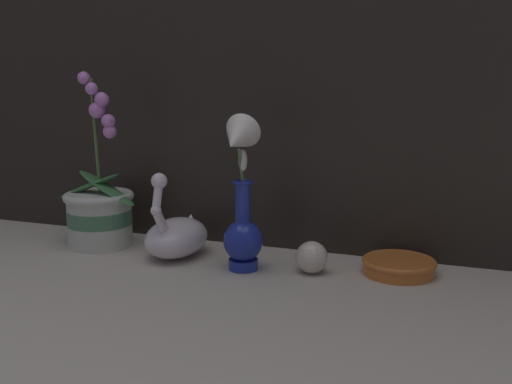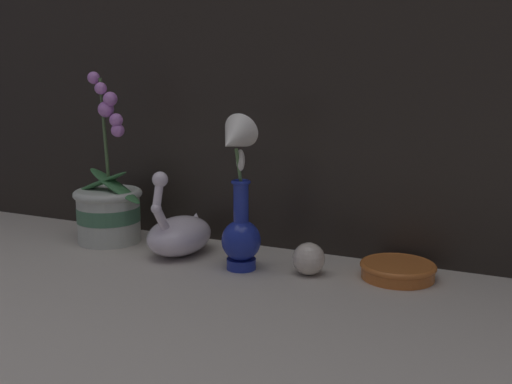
# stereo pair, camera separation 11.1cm
# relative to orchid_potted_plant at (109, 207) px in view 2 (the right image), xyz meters

# --- Properties ---
(ground_plane) EXTENTS (2.80, 2.80, 0.00)m
(ground_plane) POSITION_rel_orchid_potted_plant_xyz_m (0.35, -0.12, -0.09)
(ground_plane) COLOR #BCB2A3
(orchid_potted_plant) EXTENTS (0.23, 0.16, 0.41)m
(orchid_potted_plant) POSITION_rel_orchid_potted_plant_xyz_m (0.00, 0.00, 0.00)
(orchid_potted_plant) COLOR beige
(orchid_potted_plant) RESTS_ON ground_plane
(swan_figurine) EXTENTS (0.13, 0.20, 0.20)m
(swan_figurine) POSITION_rel_orchid_potted_plant_xyz_m (0.21, -0.01, -0.04)
(swan_figurine) COLOR white
(swan_figurine) RESTS_ON ground_plane
(blue_vase) EXTENTS (0.08, 0.12, 0.32)m
(blue_vase) POSITION_rel_orchid_potted_plant_xyz_m (0.38, -0.06, 0.05)
(blue_vase) COLOR navy
(blue_vase) RESTS_ON ground_plane
(glass_sphere) EXTENTS (0.07, 0.07, 0.07)m
(glass_sphere) POSITION_rel_orchid_potted_plant_xyz_m (0.52, -0.03, -0.05)
(glass_sphere) COLOR beige
(glass_sphere) RESTS_ON ground_plane
(amber_dish) EXTENTS (0.15, 0.15, 0.03)m
(amber_dish) POSITION_rel_orchid_potted_plant_xyz_m (0.69, 0.03, -0.07)
(amber_dish) COLOR #C66628
(amber_dish) RESTS_ON ground_plane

